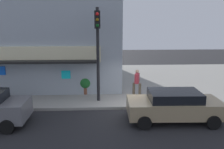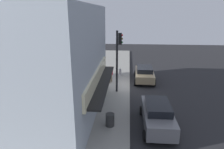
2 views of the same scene
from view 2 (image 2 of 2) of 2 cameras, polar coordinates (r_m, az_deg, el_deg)
ground_plane at (r=20.18m, az=4.95°, el=-3.31°), size 55.75×55.75×0.00m
sidewalk at (r=21.05m, az=-12.40°, el=-2.56°), size 37.17×12.55×0.16m
corner_building at (r=15.00m, az=-22.82°, el=3.40°), size 11.41×10.42×7.28m
traffic_light at (r=17.48m, az=1.74°, el=5.83°), size 0.32×0.58×5.38m
fire_hydrant at (r=23.02m, az=2.29°, el=0.75°), size 0.53×0.29×0.80m
trash_can at (r=13.02m, az=-0.55°, el=-12.54°), size 0.55×0.55×0.81m
pedestrian at (r=20.49m, az=-0.41°, el=0.28°), size 0.57×0.54×1.70m
potted_plant_by_doorway at (r=13.82m, az=-6.86°, el=-10.00°), size 0.73×0.73×1.01m
potted_plant_by_window at (r=17.55m, az=-3.23°, el=-3.59°), size 0.76×0.76×1.13m
parked_car_tan at (r=21.79m, az=9.05°, el=0.29°), size 4.52×2.18×1.51m
parked_car_grey at (r=13.30m, az=12.54°, el=-10.87°), size 4.41×1.98×1.65m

